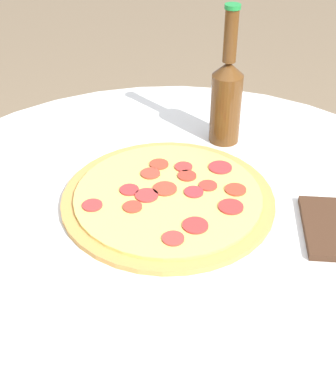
{
  "coord_description": "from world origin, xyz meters",
  "views": [
    {
      "loc": [
        0.02,
        -0.7,
        1.25
      ],
      "look_at": [
        -0.01,
        0.06,
        0.7
      ],
      "focal_mm": 50.0,
      "sensor_mm": 36.0,
      "label": 1
    }
  ],
  "objects": [
    {
      "name": "table",
      "position": [
        0.0,
        0.0,
        0.51
      ],
      "size": [
        1.07,
        1.07,
        0.68
      ],
      "color": "silver",
      "rests_on": "ground_plane"
    },
    {
      "name": "beer_bottle",
      "position": [
        0.09,
        0.28,
        0.78
      ],
      "size": [
        0.06,
        0.06,
        0.28
      ],
      "color": "#563314",
      "rests_on": "table"
    },
    {
      "name": "pizza",
      "position": [
        -0.01,
        0.06,
        0.69
      ],
      "size": [
        0.38,
        0.38,
        0.02
      ],
      "color": "#C68E47",
      "rests_on": "table"
    }
  ]
}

